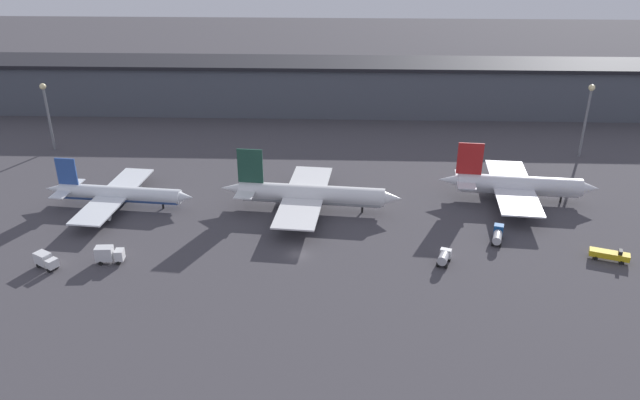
{
  "coord_description": "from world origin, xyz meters",
  "views": [
    {
      "loc": [
        8.6,
        -112.09,
        65.92
      ],
      "look_at": [
        4.07,
        14.03,
        6.0
      ],
      "focal_mm": 35.0,
      "sensor_mm": 36.0,
      "label": 1
    }
  ],
  "objects": [
    {
      "name": "service_vehicle_0",
      "position": [
        63.79,
        0.0,
        1.3
      ],
      "size": [
        7.97,
        4.6,
        2.74
      ],
      "rotation": [
        0.0,
        0.0,
        -0.34
      ],
      "color": "gold",
      "rests_on": "ground"
    },
    {
      "name": "service_vehicle_1",
      "position": [
        -50.07,
        -6.95,
        1.73
      ],
      "size": [
        5.53,
        4.49,
        3.11
      ],
      "rotation": [
        0.0,
        0.0,
        -0.53
      ],
      "color": "white",
      "rests_on": "ground"
    },
    {
      "name": "service_vehicle_2",
      "position": [
        -38.11,
        -4.59,
        1.98
      ],
      "size": [
        5.7,
        2.61,
        3.62
      ],
      "rotation": [
        0.0,
        0.0,
        0.07
      ],
      "color": "white",
      "rests_on": "ground"
    },
    {
      "name": "service_vehicle_3",
      "position": [
        42.65,
        7.16,
        1.63
      ],
      "size": [
        3.59,
        6.42,
        3.01
      ],
      "rotation": [
        0.0,
        0.0,
        1.28
      ],
      "color": "#195199",
      "rests_on": "ground"
    },
    {
      "name": "lamp_post_0",
      "position": [
        -76.56,
        58.91,
        13.13
      ],
      "size": [
        1.8,
        1.8,
        20.05
      ],
      "color": "slate",
      "rests_on": "ground"
    },
    {
      "name": "terminal_building",
      "position": [
        0.0,
        100.13,
        8.83
      ],
      "size": [
        255.35,
        21.08,
        17.55
      ],
      "color": "#4C515B",
      "rests_on": "ground"
    },
    {
      "name": "service_vehicle_4",
      "position": [
        29.74,
        -2.63,
        1.55
      ],
      "size": [
        3.57,
        4.86,
        2.67
      ],
      "rotation": [
        0.0,
        0.0,
        1.21
      ],
      "color": "white",
      "rests_on": "ground"
    },
    {
      "name": "ground",
      "position": [
        0.0,
        0.0,
        0.0
      ],
      "size": [
        600.0,
        600.0,
        0.0
      ],
      "primitive_type": "plane",
      "color": "#423F44"
    },
    {
      "name": "airplane_0",
      "position": [
        -44.79,
        21.64,
        3.15
      ],
      "size": [
        37.16,
        32.74,
        11.71
      ],
      "rotation": [
        0.0,
        0.0,
        -0.09
      ],
      "color": "white",
      "rests_on": "ground"
    },
    {
      "name": "airplane_2",
      "position": [
        51.73,
        28.45,
        3.92
      ],
      "size": [
        38.42,
        33.9,
        14.32
      ],
      "rotation": [
        0.0,
        0.0,
        -0.09
      ],
      "color": "silver",
      "rests_on": "ground"
    },
    {
      "name": "airplane_1",
      "position": [
        1.28,
        21.42,
        3.86
      ],
      "size": [
        43.39,
        35.64,
        14.64
      ],
      "rotation": [
        0.0,
        0.0,
        -0.09
      ],
      "color": "white",
      "rests_on": "ground"
    },
    {
      "name": "lamp_post_1",
      "position": [
        77.51,
        58.91,
        13.78
      ],
      "size": [
        1.8,
        1.8,
        21.19
      ],
      "color": "slate",
      "rests_on": "ground"
    }
  ]
}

